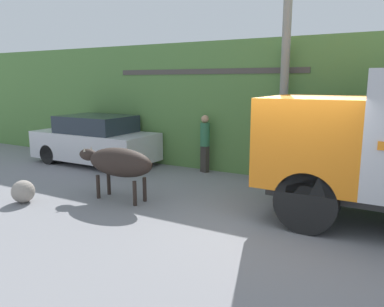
# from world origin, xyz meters

# --- Properties ---
(ground_plane) EXTENTS (60.00, 60.00, 0.00)m
(ground_plane) POSITION_xyz_m (0.00, 0.00, 0.00)
(ground_plane) COLOR gray
(hillside_embankment) EXTENTS (32.00, 5.24, 3.96)m
(hillside_embankment) POSITION_xyz_m (0.00, 6.01, 1.98)
(hillside_embankment) COLOR #568442
(hillside_embankment) RESTS_ON ground_plane
(building_backdrop) EXTENTS (6.32, 2.70, 3.14)m
(building_backdrop) POSITION_xyz_m (-3.64, 4.72, 1.59)
(building_backdrop) COLOR #C6B793
(building_backdrop) RESTS_ON ground_plane
(brown_cow) EXTENTS (2.15, 0.68, 1.25)m
(brown_cow) POSITION_xyz_m (-3.95, -0.33, 0.90)
(brown_cow) COLOR #2D231E
(brown_cow) RESTS_ON ground_plane
(parked_suv) EXTENTS (4.30, 1.88, 1.65)m
(parked_suv) POSITION_xyz_m (-7.27, 2.34, 0.80)
(parked_suv) COLOR silver
(parked_suv) RESTS_ON ground_plane
(pedestrian_on_hill) EXTENTS (0.37, 0.37, 1.77)m
(pedestrian_on_hill) POSITION_xyz_m (-3.45, 3.10, 1.00)
(pedestrian_on_hill) COLOR #38332D
(pedestrian_on_hill) RESTS_ON ground_plane
(utility_pole) EXTENTS (0.90, 0.23, 6.69)m
(utility_pole) POSITION_xyz_m (-1.07, 3.08, 3.46)
(utility_pole) COLOR gray
(utility_pole) RESTS_ON ground_plane
(roadside_rock) EXTENTS (0.52, 0.52, 0.52)m
(roadside_rock) POSITION_xyz_m (-5.75, -1.60, 0.26)
(roadside_rock) COLOR gray
(roadside_rock) RESTS_ON ground_plane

